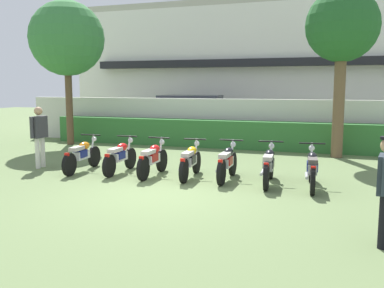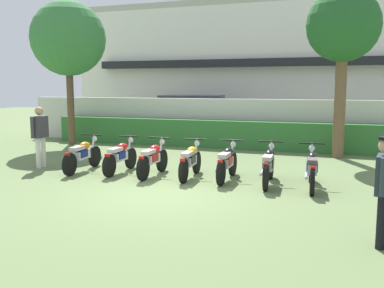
{
  "view_description": "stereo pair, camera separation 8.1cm",
  "coord_description": "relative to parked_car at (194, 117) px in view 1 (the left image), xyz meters",
  "views": [
    {
      "loc": [
        3.56,
        -8.3,
        2.3
      ],
      "look_at": [
        0.0,
        2.05,
        0.82
      ],
      "focal_mm": 40.36,
      "sensor_mm": 36.0,
      "label": 1
    },
    {
      "loc": [
        3.64,
        -8.27,
        2.3
      ],
      "look_at": [
        0.0,
        2.05,
        0.82
      ],
      "focal_mm": 40.36,
      "sensor_mm": 36.0,
      "label": 2
    }
  ],
  "objects": [
    {
      "name": "tree_far_side",
      "position": [
        6.15,
        -3.7,
        3.16
      ],
      "size": [
        2.28,
        2.28,
        5.32
      ],
      "color": "brown",
      "rests_on": "ground"
    },
    {
      "name": "compound_wall",
      "position": [
        2.65,
        -2.04,
        -0.03
      ],
      "size": [
        18.82,
        0.3,
        1.8
      ],
      "primitive_type": "cube",
      "color": "silver",
      "rests_on": "ground"
    },
    {
      "name": "motorcycle_in_row_5",
      "position": [
        4.68,
        -8.3,
        -0.48
      ],
      "size": [
        0.6,
        1.92,
        0.98
      ],
      "rotation": [
        0.0,
        0.0,
        1.64
      ],
      "color": "black",
      "rests_on": "ground"
    },
    {
      "name": "parked_car",
      "position": [
        0.0,
        0.0,
        0.0
      ],
      "size": [
        4.66,
        2.44,
        1.89
      ],
      "rotation": [
        0.0,
        0.0,
        0.1
      ],
      "color": "black",
      "rests_on": "ground"
    },
    {
      "name": "motorcycle_in_row_6",
      "position": [
        5.66,
        -8.35,
        -0.48
      ],
      "size": [
        0.6,
        1.96,
        0.98
      ],
      "rotation": [
        0.0,
        0.0,
        1.66
      ],
      "color": "black",
      "rests_on": "ground"
    },
    {
      "name": "motorcycle_in_row_0",
      "position": [
        -0.36,
        -8.35,
        -0.49
      ],
      "size": [
        0.6,
        1.94,
        0.95
      ],
      "rotation": [
        0.0,
        0.0,
        1.64
      ],
      "color": "black",
      "rests_on": "ground"
    },
    {
      "name": "building",
      "position": [
        2.65,
        5.04,
        2.27
      ],
      "size": [
        19.81,
        6.5,
        6.42
      ],
      "color": "white",
      "rests_on": "ground"
    },
    {
      "name": "tree_near_inspector",
      "position": [
        -3.85,
        -3.85,
        3.15
      ],
      "size": [
        2.86,
        2.86,
        5.54
      ],
      "color": "brown",
      "rests_on": "ground"
    },
    {
      "name": "motorcycle_in_row_4",
      "position": [
        3.65,
        -8.18,
        -0.49
      ],
      "size": [
        0.6,
        1.81,
        0.96
      ],
      "rotation": [
        0.0,
        0.0,
        1.59
      ],
      "color": "black",
      "rests_on": "ground"
    },
    {
      "name": "ground",
      "position": [
        2.65,
        -9.99,
        -0.94
      ],
      "size": [
        60.0,
        60.0,
        0.0
      ],
      "primitive_type": "plane",
      "color": "#607547"
    },
    {
      "name": "motorcycle_in_row_3",
      "position": [
        2.71,
        -8.23,
        -0.49
      ],
      "size": [
        0.6,
        1.82,
        0.95
      ],
      "rotation": [
        0.0,
        0.0,
        1.64
      ],
      "color": "black",
      "rests_on": "ground"
    },
    {
      "name": "hedge_row",
      "position": [
        2.65,
        -2.74,
        -0.42
      ],
      "size": [
        15.06,
        0.7,
        1.03
      ],
      "primitive_type": "cube",
      "color": "#337033",
      "rests_on": "ground"
    },
    {
      "name": "motorcycle_in_row_1",
      "position": [
        0.72,
        -8.22,
        -0.49
      ],
      "size": [
        0.6,
        1.82,
        0.95
      ],
      "rotation": [
        0.0,
        0.0,
        1.6
      ],
      "color": "black",
      "rests_on": "ground"
    },
    {
      "name": "motorcycle_in_row_2",
      "position": [
        1.72,
        -8.33,
        -0.49
      ],
      "size": [
        0.6,
        1.81,
        0.96
      ],
      "rotation": [
        0.0,
        0.0,
        1.59
      ],
      "color": "black",
      "rests_on": "ground"
    },
    {
      "name": "inspector_person",
      "position": [
        -1.76,
        -8.31,
        0.09
      ],
      "size": [
        0.23,
        0.69,
        1.72
      ],
      "color": "silver",
      "rests_on": "ground"
    }
  ]
}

